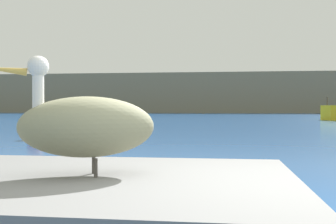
{
  "coord_description": "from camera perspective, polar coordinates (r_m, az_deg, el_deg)",
  "views": [
    {
      "loc": [
        -0.36,
        -3.12,
        1.17
      ],
      "look_at": [
        -3.25,
        19.03,
        0.86
      ],
      "focal_mm": 44.09,
      "sensor_mm": 36.0,
      "label": 1
    }
  ],
  "objects": [
    {
      "name": "hillside_backdrop",
      "position": [
        75.3,
        7.72,
        2.56
      ],
      "size": [
        140.0,
        10.48,
        6.98
      ],
      "primitive_type": "cube",
      "color": "#7F755B",
      "rests_on": "ground"
    },
    {
      "name": "pier_dock",
      "position": [
        3.51,
        -11.0,
        -13.49
      ],
      "size": [
        3.36,
        2.47,
        0.6
      ],
      "primitive_type": "cube",
      "color": "gray",
      "rests_on": "ground"
    },
    {
      "name": "pelican",
      "position": [
        3.4,
        -11.24,
        -1.84
      ],
      "size": [
        1.39,
        0.94,
        0.96
      ],
      "rotation": [
        0.0,
        0.0,
        -2.75
      ],
      "color": "gray",
      "rests_on": "pier_dock"
    },
    {
      "name": "mooring_buoy",
      "position": [
        15.1,
        -17.86,
        -2.56
      ],
      "size": [
        0.59,
        0.59,
        0.59
      ],
      "primitive_type": "sphere",
      "color": "#E54C19",
      "rests_on": "ground"
    }
  ]
}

